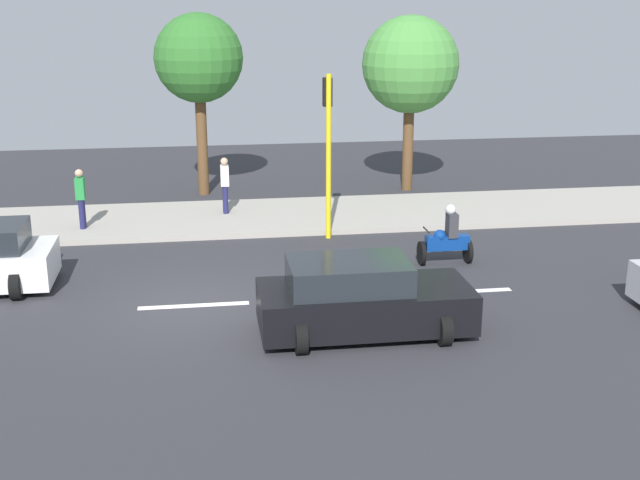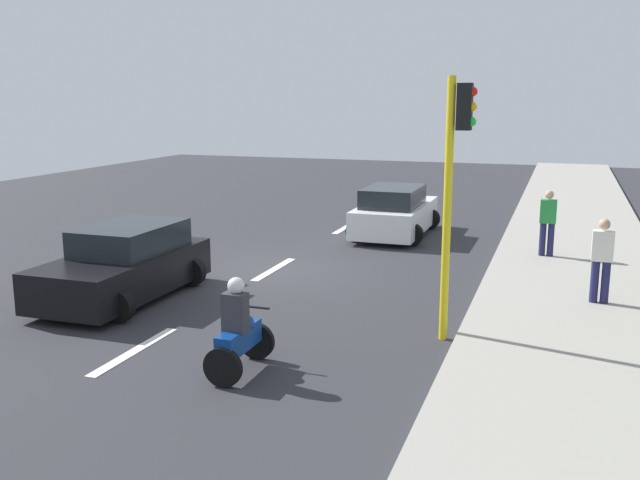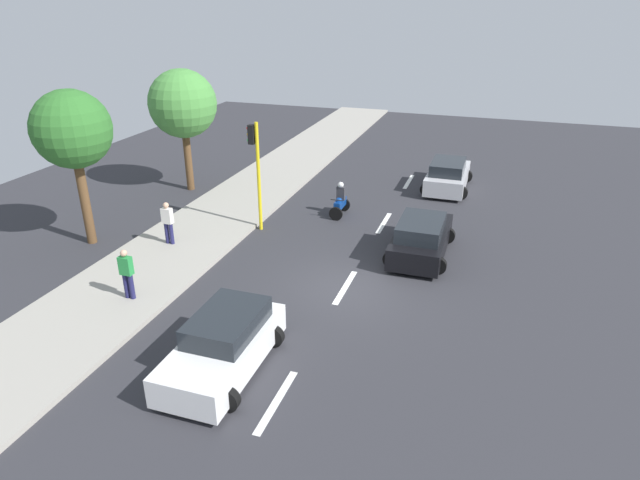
% 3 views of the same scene
% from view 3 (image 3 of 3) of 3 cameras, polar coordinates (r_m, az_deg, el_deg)
% --- Properties ---
extents(ground_plane, '(40.00, 60.00, 0.10)m').
position_cam_3_polar(ground_plane, '(18.70, 2.61, -5.05)').
color(ground_plane, '#2D2D33').
extents(sidewalk, '(4.00, 60.00, 0.15)m').
position_cam_3_polar(sidewalk, '(21.39, -15.70, -1.66)').
color(sidewalk, '#9E998E').
rests_on(sidewalk, ground).
extents(lane_stripe_far_north, '(0.20, 2.40, 0.01)m').
position_cam_3_polar(lane_stripe_far_north, '(29.50, 9.15, 5.97)').
color(lane_stripe_far_north, white).
rests_on(lane_stripe_far_north, ground).
extents(lane_stripe_north, '(0.20, 2.40, 0.01)m').
position_cam_3_polar(lane_stripe_north, '(23.94, 6.61, 1.76)').
color(lane_stripe_north, white).
rests_on(lane_stripe_north, ground).
extents(lane_stripe_mid, '(0.20, 2.40, 0.01)m').
position_cam_3_polar(lane_stripe_mid, '(18.67, 2.61, -4.90)').
color(lane_stripe_mid, white).
rests_on(lane_stripe_mid, ground).
extents(lane_stripe_south, '(0.20, 2.40, 0.01)m').
position_cam_3_polar(lane_stripe_south, '(14.00, -4.52, -16.29)').
color(lane_stripe_south, white).
rests_on(lane_stripe_south, ground).
extents(car_black, '(2.27, 4.21, 1.52)m').
position_cam_3_polar(car_black, '(20.93, 10.39, 0.21)').
color(car_black, black).
rests_on(car_black, ground).
extents(car_white, '(2.26, 4.18, 1.52)m').
position_cam_3_polar(car_white, '(14.81, -9.89, -10.62)').
color(car_white, white).
rests_on(car_white, ground).
extents(car_silver, '(2.28, 4.21, 1.52)m').
position_cam_3_polar(car_silver, '(28.52, 13.04, 6.51)').
color(car_silver, '#B7B7BC').
rests_on(car_silver, ground).
extents(motorcycle, '(0.60, 1.30, 1.53)m').
position_cam_3_polar(motorcycle, '(24.43, 2.09, 3.98)').
color(motorcycle, black).
rests_on(motorcycle, ground).
extents(pedestrian_near_signal, '(0.40, 0.24, 1.69)m').
position_cam_3_polar(pedestrian_near_signal, '(21.94, -15.45, 1.84)').
color(pedestrian_near_signal, '#1E1E4C').
rests_on(pedestrian_near_signal, sidewalk).
extents(pedestrian_by_tree, '(0.40, 0.24, 1.69)m').
position_cam_3_polar(pedestrian_by_tree, '(18.36, -19.33, -3.18)').
color(pedestrian_by_tree, '#1E1E4C').
rests_on(pedestrian_by_tree, sidewalk).
extents(traffic_light_corner, '(0.49, 0.24, 4.50)m').
position_cam_3_polar(traffic_light_corner, '(22.37, -6.65, 8.08)').
color(traffic_light_corner, yellow).
rests_on(traffic_light_corner, ground).
extents(street_tree_center, '(2.89, 2.89, 5.97)m').
position_cam_3_polar(street_tree_center, '(22.43, -24.25, 10.27)').
color(street_tree_center, brown).
rests_on(street_tree_center, ground).
extents(street_tree_south, '(3.23, 3.23, 5.88)m').
position_cam_3_polar(street_tree_south, '(27.71, -14.00, 13.44)').
color(street_tree_south, brown).
rests_on(street_tree_south, ground).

